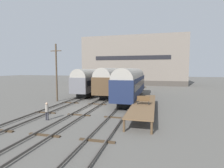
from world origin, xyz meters
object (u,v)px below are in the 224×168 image
at_px(train_car_navy, 131,82).
at_px(person_worker, 47,110).
at_px(train_car_brown, 115,79).
at_px(utility_pole, 56,72).
at_px(bench, 143,100).
at_px(train_car_grey, 94,80).

relative_size(train_car_navy, person_worker, 9.59).
bearing_deg(train_car_navy, train_car_brown, 124.27).
distance_m(train_car_navy, utility_pole, 11.81).
height_order(bench, utility_pole, utility_pole).
distance_m(train_car_navy, person_worker, 14.69).
height_order(train_car_navy, train_car_brown, train_car_brown).
xyz_separation_m(train_car_navy, person_worker, (-6.42, -13.08, -1.85)).
relative_size(bench, utility_pole, 0.16).
bearing_deg(utility_pole, train_car_grey, 73.62).
bearing_deg(utility_pole, train_car_brown, 55.45).
bearing_deg(train_car_brown, person_worker, -96.65).
height_order(train_car_grey, train_car_brown, train_car_brown).
relative_size(train_car_navy, train_car_brown, 0.92).
bearing_deg(bench, person_worker, -152.12).
bearing_deg(utility_pole, bench, -18.40).
xyz_separation_m(bench, person_worker, (-8.96, -4.74, -0.52)).
distance_m(bench, person_worker, 10.14).
distance_m(bench, utility_pole, 14.61).
bearing_deg(person_worker, bench, 27.88).
distance_m(train_car_grey, train_car_brown, 4.26).
xyz_separation_m(train_car_grey, train_car_brown, (4.18, 0.84, 0.10)).
xyz_separation_m(train_car_grey, train_car_navy, (8.36, -5.29, 0.07)).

